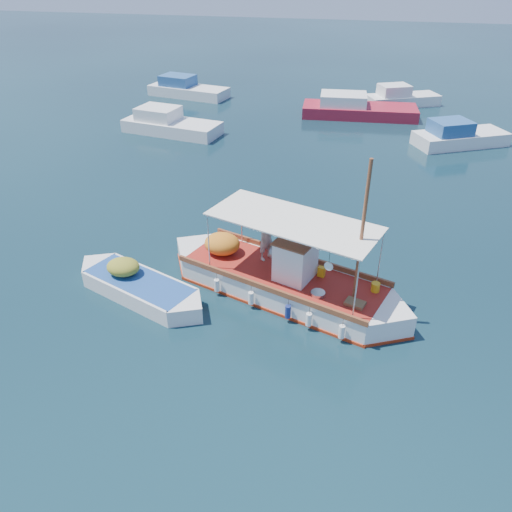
# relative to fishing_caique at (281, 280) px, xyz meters

# --- Properties ---
(ground) EXTENTS (160.00, 160.00, 0.00)m
(ground) POSITION_rel_fishing_caique_xyz_m (0.73, -0.36, -0.51)
(ground) COLOR black
(ground) RESTS_ON ground
(fishing_caique) EXTENTS (8.96, 4.70, 5.78)m
(fishing_caique) POSITION_rel_fishing_caique_xyz_m (0.00, 0.00, 0.00)
(fishing_caique) COLOR white
(fishing_caique) RESTS_ON ground
(dinghy) EXTENTS (5.34, 3.04, 1.40)m
(dinghy) POSITION_rel_fishing_caique_xyz_m (-4.89, -1.22, -0.22)
(dinghy) COLOR white
(dinghy) RESTS_ON ground
(bg_boat_nw) EXTENTS (6.78, 3.50, 1.80)m
(bg_boat_nw) POSITION_rel_fishing_caique_xyz_m (-10.40, 16.22, -0.02)
(bg_boat_nw) COLOR silver
(bg_boat_nw) RESTS_ON ground
(bg_boat_n) EXTENTS (8.29, 3.35, 1.80)m
(bg_boat_n) POSITION_rel_fishing_caique_xyz_m (1.48, 22.65, -0.02)
(bg_boat_n) COLOR maroon
(bg_boat_n) RESTS_ON ground
(bg_boat_ne) EXTENTS (6.05, 4.53, 1.80)m
(bg_boat_ne) POSITION_rel_fishing_caique_xyz_m (7.99, 17.77, -0.02)
(bg_boat_ne) COLOR silver
(bg_boat_ne) RESTS_ON ground
(bg_boat_far_w) EXTENTS (6.90, 3.59, 1.80)m
(bg_boat_far_w) POSITION_rel_fishing_caique_xyz_m (-12.47, 25.53, -0.02)
(bg_boat_far_w) COLOR silver
(bg_boat_far_w) RESTS_ON ground
(bg_boat_far_n) EXTENTS (5.86, 4.16, 1.80)m
(bg_boat_far_n) POSITION_rel_fishing_caique_xyz_m (4.73, 26.42, -0.02)
(bg_boat_far_n) COLOR silver
(bg_boat_far_n) RESTS_ON ground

